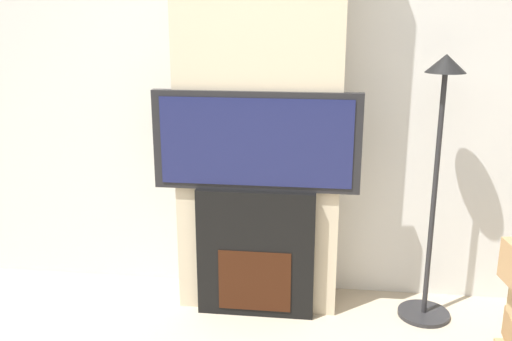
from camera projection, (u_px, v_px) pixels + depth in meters
wall_back at (264, 85)px, 3.54m from camera, size 6.00×0.06×2.70m
chimney_breast at (260, 90)px, 3.34m from camera, size 0.97×0.36×2.70m
fireplace at (256, 252)px, 3.43m from camera, size 0.70×0.15×0.79m
television at (256, 142)px, 3.24m from camera, size 1.19×0.07×0.57m
floor_lamp at (437, 160)px, 3.22m from camera, size 0.31×0.31×1.57m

